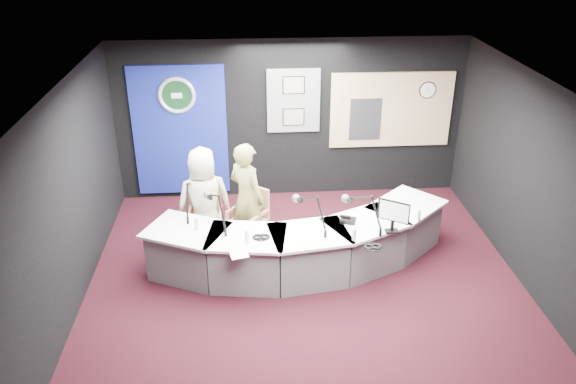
{
  "coord_description": "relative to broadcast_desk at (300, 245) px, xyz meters",
  "views": [
    {
      "loc": [
        -0.72,
        -6.47,
        4.7
      ],
      "look_at": [
        -0.2,
        0.8,
        1.1
      ],
      "focal_mm": 36.0,
      "sensor_mm": 36.0,
      "label": 1
    }
  ],
  "objects": [
    {
      "name": "framed_photo_lower",
      "position": [
        0.1,
        2.39,
        1.09
      ],
      "size": [
        0.34,
        0.02,
        0.27
      ],
      "primitive_type": "cube",
      "color": "#7D745B",
      "rests_on": "pinboard"
    },
    {
      "name": "wall_back",
      "position": [
        0.05,
        2.45,
        1.02
      ],
      "size": [
        6.0,
        0.02,
        2.8
      ],
      "primitive_type": "cube",
      "color": "black",
      "rests_on": "ground"
    },
    {
      "name": "ground",
      "position": [
        0.05,
        -0.55,
        -0.38
      ],
      "size": [
        6.0,
        6.0,
        0.0
      ],
      "primitive_type": "plane",
      "color": "black",
      "rests_on": "ground"
    },
    {
      "name": "framed_photo_upper",
      "position": [
        0.1,
        2.39,
        1.65
      ],
      "size": [
        0.34,
        0.02,
        0.27
      ],
      "primitive_type": "cube",
      "color": "#7D745B",
      "rests_on": "pinboard"
    },
    {
      "name": "notepad",
      "position": [
        -0.86,
        -0.73,
        0.38
      ],
      "size": [
        0.29,
        0.36,
        0.0
      ],
      "primitive_type": "cube",
      "rotation": [
        0.0,
        0.0,
        0.23
      ],
      "color": "white",
      "rests_on": "broadcast_desk"
    },
    {
      "name": "equipment_rack",
      "position": [
        1.35,
        2.39,
        1.03
      ],
      "size": [
        0.55,
        0.02,
        0.75
      ],
      "primitive_type": "cube",
      "color": "black",
      "rests_on": "booth_window_frame"
    },
    {
      "name": "boom_mic_d",
      "position": [
        0.83,
        -0.22,
        0.68
      ],
      "size": [
        0.53,
        0.58,
        0.6
      ],
      "primitive_type": null,
      "color": "black",
      "rests_on": "broadcast_desk"
    },
    {
      "name": "boom_mic_c",
      "position": [
        0.12,
        -0.19,
        0.68
      ],
      "size": [
        0.47,
        0.63,
        0.6
      ],
      "primitive_type": null,
      "color": "black",
      "rests_on": "broadcast_desk"
    },
    {
      "name": "boom_mic_a",
      "position": [
        -1.54,
        0.37,
        0.68
      ],
      "size": [
        0.17,
        0.74,
        0.6
      ],
      "primitive_type": null,
      "color": "black",
      "rests_on": "broadcast_desk"
    },
    {
      "name": "booth_glow",
      "position": [
        1.8,
        2.41,
        1.18
      ],
      "size": [
        2.0,
        0.02,
        1.2
      ],
      "primitive_type": "cube",
      "color": "beige",
      "rests_on": "booth_window_frame"
    },
    {
      "name": "computer_monitor",
      "position": [
        1.22,
        -0.36,
        0.7
      ],
      "size": [
        0.4,
        0.27,
        0.31
      ],
      "primitive_type": "cube",
      "rotation": [
        0.0,
        0.0,
        -0.57
      ],
      "color": "black",
      "rests_on": "broadcast_desk"
    },
    {
      "name": "armchair_left",
      "position": [
        -1.36,
        0.6,
        0.06
      ],
      "size": [
        0.49,
        0.49,
        0.86
      ],
      "primitive_type": null,
      "rotation": [
        0.0,
        0.0,
        0.0
      ],
      "color": "#9E6848",
      "rests_on": "ground"
    },
    {
      "name": "pinboard",
      "position": [
        0.1,
        2.42,
        1.38
      ],
      "size": [
        0.9,
        0.04,
        1.1
      ],
      "primitive_type": "cube",
      "color": "slate",
      "rests_on": "wall_back"
    },
    {
      "name": "seal_center",
      "position": [
        -1.85,
        2.38,
        1.52
      ],
      "size": [
        0.48,
        0.01,
        0.48
      ],
      "primitive_type": "cylinder",
      "rotation": [
        1.57,
        0.0,
        0.0
      ],
      "color": "black",
      "rests_on": "backdrop_panel"
    },
    {
      "name": "headphones_near",
      "position": [
        0.88,
        -0.75,
        0.39
      ],
      "size": [
        0.24,
        0.24,
        0.04
      ],
      "primitive_type": "torus",
      "color": "black",
      "rests_on": "broadcast_desk"
    },
    {
      "name": "ceiling",
      "position": [
        0.05,
        -0.55,
        2.42
      ],
      "size": [
        6.0,
        6.0,
        0.02
      ],
      "primitive_type": "cube",
      "color": "silver",
      "rests_on": "ground"
    },
    {
      "name": "wall_clock",
      "position": [
        2.4,
        2.39,
        1.52
      ],
      "size": [
        0.28,
        0.01,
        0.28
      ],
      "primitive_type": "cylinder",
      "rotation": [
        1.57,
        0.0,
        0.0
      ],
      "color": "white",
      "rests_on": "booth_window_frame"
    },
    {
      "name": "person_woman",
      "position": [
        -0.73,
        0.59,
        0.48
      ],
      "size": [
        0.73,
        0.73,
        1.72
      ],
      "primitive_type": "imported",
      "rotation": [
        0.0,
        0.0,
        2.37
      ],
      "color": "olive",
      "rests_on": "ground"
    },
    {
      "name": "headphones_far",
      "position": [
        -0.55,
        -0.4,
        0.39
      ],
      "size": [
        0.21,
        0.21,
        0.03
      ],
      "primitive_type": "torus",
      "color": "black",
      "rests_on": "broadcast_desk"
    },
    {
      "name": "paper_stack",
      "position": [
        -1.53,
        0.18,
        0.38
      ],
      "size": [
        0.2,
        0.28,
        0.0
      ],
      "primitive_type": "cube",
      "rotation": [
        0.0,
        0.0,
        -0.06
      ],
      "color": "white",
      "rests_on": "broadcast_desk"
    },
    {
      "name": "armchair_right",
      "position": [
        -0.73,
        0.59,
        0.15
      ],
      "size": [
        0.83,
        0.83,
        1.05
      ],
      "primitive_type": null,
      "rotation": [
        0.0,
        0.0,
        -0.66
      ],
      "color": "#9E6848",
      "rests_on": "ground"
    },
    {
      "name": "booth_window_frame",
      "position": [
        1.8,
        2.42,
        1.18
      ],
      "size": [
        2.12,
        0.06,
        1.32
      ],
      "primitive_type": "cube",
      "color": "tan",
      "rests_on": "wall_back"
    },
    {
      "name": "backdrop_panel",
      "position": [
        -1.85,
        2.42,
        0.88
      ],
      "size": [
        1.6,
        0.05,
        2.3
      ],
      "primitive_type": "cube",
      "color": "navy",
      "rests_on": "wall_back"
    },
    {
      "name": "agency_seal",
      "position": [
        -1.85,
        2.38,
        1.52
      ],
      "size": [
        0.63,
        0.07,
        0.63
      ],
      "primitive_type": "torus",
      "rotation": [
        1.57,
        0.0,
        0.0
      ],
      "color": "silver",
      "rests_on": "backdrop_panel"
    },
    {
      "name": "wall_right",
      "position": [
        3.05,
        -0.55,
        1.02
      ],
      "size": [
        0.02,
        6.0,
        2.8
      ],
      "primitive_type": "cube",
      "color": "black",
      "rests_on": "ground"
    },
    {
      "name": "desk_phone",
      "position": [
        0.67,
        -0.05,
        0.4
      ],
      "size": [
        0.25,
        0.22,
        0.05
      ],
      "primitive_type": "cube",
      "rotation": [
        0.0,
        0.0,
        -0.32
      ],
      "color": "black",
      "rests_on": "broadcast_desk"
    },
    {
      "name": "person_man",
      "position": [
        -1.36,
        0.6,
        0.45
      ],
      "size": [
        0.9,
        0.68,
        1.65
      ],
      "primitive_type": "imported",
      "rotation": [
        0.0,
        0.0,
        3.35
      ],
      "color": "beige",
      "rests_on": "ground"
    },
    {
      "name": "wall_front",
      "position": [
        0.05,
        -3.55,
        1.02
      ],
      "size": [
        6.0,
        0.02,
        2.8
      ],
      "primitive_type": "cube",
      "color": "black",
      "rests_on": "ground"
    },
    {
      "name": "water_bottles",
      "position": [
        0.12,
        -0.3,
        0.46
      ],
      "size": [
        3.15,
        0.53,
        0.18
      ],
      "primitive_type": null,
      "color": "silver",
      "rests_on": "broadcast_desk"
    },
    {
      "name": "wall_left",
      "position": [
        -2.95,
        -0.55,
        1.02
      ],
      "size": [
        0.02,
        6.0,
        2.8
      ],
      "primitive_type": "cube",
      "color": "black",
      "rests_on": "ground"
    },
    {
      "name": "boom_mic_b",
      "position": [
        -1.15,
        -0.03,
        0.68
      ],
      "size": [
        0.37,
        0.69,
        0.6
      ],
      "primitive_type": null,
      "color": "black",
      "rests_on": "broadcast_desk"
    },
    {
      "name": "broadcast_desk",
      "position": [
        0.0,
        0.0,
        0.0
      ],
      "size": [
        4.5,
        1.9,
        0.75
      ],
      "primitive_type": null,
      "color": "silver",
      "rests_on": "ground"
    },
    {
      "name": "draped_jacket",
      "position": [
        -1.38,
        0.85,
        0.24
      ],
      "size": [
        0.5,
        0.1,
        0.7
      ],
      "primitive_type": "cube",
      "rotation": [
        0.0,
        0.0,
        0.0
      ],
      "color": "slate",
      "rests_on": "armchair_left"
    }
  ]
}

